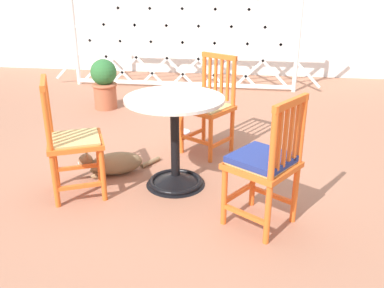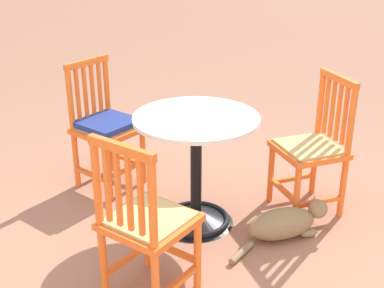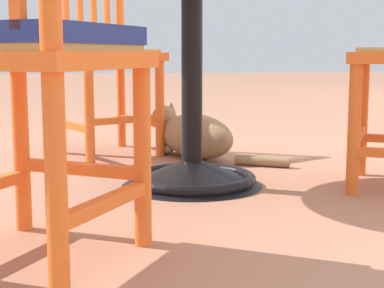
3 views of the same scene
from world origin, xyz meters
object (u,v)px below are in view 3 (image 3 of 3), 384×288
Objects in this scene: cafe_table at (192,102)px; orange_chair_by_planter at (102,56)px; orange_chair_tucked_in at (25,53)px; tabby_cat at (191,135)px.

orange_chair_by_planter is at bearing -161.00° from cafe_table.
cafe_table is 0.83× the size of orange_chair_tucked_in.
tabby_cat is (-0.57, 0.11, -0.19)m from cafe_table.
orange_chair_tucked_in is at bearing -9.32° from orange_chair_by_planter.
orange_chair_tucked_in is at bearing -25.63° from tabby_cat.
orange_chair_by_planter is 0.53m from tabby_cat.
cafe_table is at bearing 144.36° from orange_chair_tucked_in.
cafe_table is 0.61m from tabby_cat.
tabby_cat is (0.17, 0.37, -0.34)m from orange_chair_by_planter.
orange_chair_tucked_in is (0.68, -0.49, 0.16)m from cafe_table.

